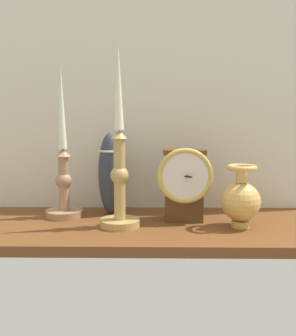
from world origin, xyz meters
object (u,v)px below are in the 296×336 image
(candlestick_tall_center, at_px, (64,176))
(candlestick_tall_left, at_px, (122,173))
(mantel_clock, at_px, (184,183))
(tall_ceramic_vase, at_px, (110,173))
(brass_vase_bulbous, at_px, (241,199))

(candlestick_tall_center, bearing_deg, candlestick_tall_left, -30.25)
(mantel_clock, relative_size, tall_ceramic_vase, 0.85)
(candlestick_tall_center, height_order, brass_vase_bulbous, candlestick_tall_center)
(candlestick_tall_left, height_order, brass_vase_bulbous, candlestick_tall_left)
(mantel_clock, distance_m, tall_ceramic_vase, 0.21)
(mantel_clock, height_order, brass_vase_bulbous, mantel_clock)
(brass_vase_bulbous, bearing_deg, candlestick_tall_left, 179.49)
(brass_vase_bulbous, bearing_deg, tall_ceramic_vase, 158.63)
(candlestick_tall_left, height_order, tall_ceramic_vase, candlestick_tall_left)
(candlestick_tall_center, bearing_deg, tall_ceramic_vase, 14.82)
(candlestick_tall_left, distance_m, brass_vase_bulbous, 0.29)
(candlestick_tall_center, xyz_separation_m, tall_ceramic_vase, (0.12, 0.03, 0.00))
(tall_ceramic_vase, bearing_deg, candlestick_tall_center, -165.18)
(candlestick_tall_left, bearing_deg, tall_ceramic_vase, 107.88)
(mantel_clock, relative_size, candlestick_tall_center, 0.48)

